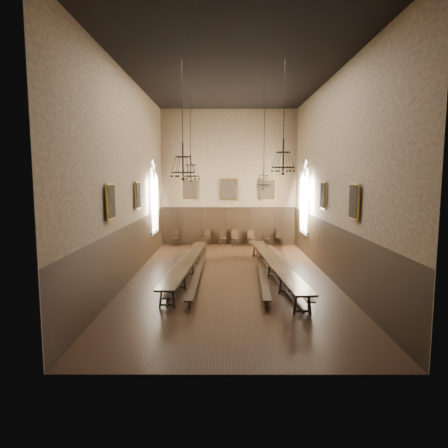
{
  "coord_description": "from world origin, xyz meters",
  "views": [
    {
      "loc": [
        -0.28,
        -17.82,
        4.6
      ],
      "look_at": [
        -0.31,
        1.5,
        2.28
      ],
      "focal_mm": 32.0,
      "sensor_mm": 36.0,
      "label": 1
    }
  ],
  "objects_px": {
    "chandelier_back_left": "(191,171)",
    "bench_right_inner": "(262,270)",
    "bench_left_inner": "(199,271)",
    "chair_4": "(235,241)",
    "chair_0": "(175,241)",
    "chair_3": "(223,241)",
    "table_right": "(274,269)",
    "chair_6": "(266,241)",
    "bench_right_outer": "(285,270)",
    "chandelier_front_left": "(183,166)",
    "chair_2": "(207,241)",
    "chandelier_back_right": "(264,177)",
    "chair_5": "(252,241)",
    "bench_left_outer": "(174,270)",
    "table_left": "(188,268)",
    "chair_7": "(279,241)",
    "chandelier_front_right": "(283,160)"
  },
  "relations": [
    {
      "from": "chair_5",
      "to": "chandelier_back_left",
      "type": "relative_size",
      "value": 0.22
    },
    {
      "from": "bench_right_inner",
      "to": "chandelier_front_right",
      "type": "height_order",
      "value": "chandelier_front_right"
    },
    {
      "from": "bench_left_inner",
      "to": "chair_0",
      "type": "distance_m",
      "value": 8.7
    },
    {
      "from": "bench_left_outer",
      "to": "chair_0",
      "type": "distance_m",
      "value": 8.32
    },
    {
      "from": "chair_2",
      "to": "chair_3",
      "type": "height_order",
      "value": "chair_2"
    },
    {
      "from": "chair_2",
      "to": "chair_6",
      "type": "xyz_separation_m",
      "value": [
        4.0,
        -0.02,
        -0.04
      ]
    },
    {
      "from": "table_right",
      "to": "chandelier_front_left",
      "type": "distance_m",
      "value": 6.31
    },
    {
      "from": "table_right",
      "to": "chandelier_back_left",
      "type": "distance_m",
      "value": 6.63
    },
    {
      "from": "table_right",
      "to": "chair_2",
      "type": "relative_size",
      "value": 10.38
    },
    {
      "from": "chair_0",
      "to": "chair_4",
      "type": "distance_m",
      "value": 3.98
    },
    {
      "from": "chair_4",
      "to": "chandelier_back_left",
      "type": "bearing_deg",
      "value": -121.57
    },
    {
      "from": "table_left",
      "to": "table_right",
      "type": "distance_m",
      "value": 3.98
    },
    {
      "from": "bench_left_inner",
      "to": "chandelier_front_left",
      "type": "height_order",
      "value": "chandelier_front_left"
    },
    {
      "from": "chair_2",
      "to": "chair_5",
      "type": "relative_size",
      "value": 1.03
    },
    {
      "from": "table_left",
      "to": "chandelier_front_right",
      "type": "relative_size",
      "value": 2.4
    },
    {
      "from": "bench_right_outer",
      "to": "chair_3",
      "type": "relative_size",
      "value": 11.05
    },
    {
      "from": "chair_3",
      "to": "chandelier_back_left",
      "type": "bearing_deg",
      "value": -99.86
    },
    {
      "from": "bench_left_inner",
      "to": "chandelier_back_right",
      "type": "distance_m",
      "value": 5.88
    },
    {
      "from": "chair_3",
      "to": "chair_4",
      "type": "xyz_separation_m",
      "value": [
        0.79,
        -0.08,
        0.03
      ]
    },
    {
      "from": "bench_right_outer",
      "to": "chair_0",
      "type": "height_order",
      "value": "chair_0"
    },
    {
      "from": "bench_right_outer",
      "to": "chair_0",
      "type": "distance_m",
      "value": 10.31
    },
    {
      "from": "chair_3",
      "to": "chair_4",
      "type": "distance_m",
      "value": 0.8
    },
    {
      "from": "chandelier_back_left",
      "to": "chandelier_back_right",
      "type": "height_order",
      "value": "same"
    },
    {
      "from": "chair_4",
      "to": "chandelier_back_right",
      "type": "relative_size",
      "value": 0.21
    },
    {
      "from": "chair_6",
      "to": "chair_7",
      "type": "relative_size",
      "value": 0.9
    },
    {
      "from": "bench_right_inner",
      "to": "chandelier_front_right",
      "type": "distance_m",
      "value": 5.5
    },
    {
      "from": "table_right",
      "to": "bench_left_inner",
      "type": "height_order",
      "value": "table_right"
    },
    {
      "from": "bench_left_inner",
      "to": "chair_2",
      "type": "bearing_deg",
      "value": 90.1
    },
    {
      "from": "chair_0",
      "to": "chair_4",
      "type": "xyz_separation_m",
      "value": [
        3.98,
        -0.0,
        0.0
      ]
    },
    {
      "from": "bench_left_outer",
      "to": "chair_6",
      "type": "relative_size",
      "value": 10.57
    },
    {
      "from": "chair_6",
      "to": "table_right",
      "type": "bearing_deg",
      "value": -80.72
    },
    {
      "from": "chandelier_front_left",
      "to": "chair_2",
      "type": "bearing_deg",
      "value": 87.67
    },
    {
      "from": "chair_4",
      "to": "chandelier_back_right",
      "type": "distance_m",
      "value": 7.38
    },
    {
      "from": "bench_left_outer",
      "to": "chair_3",
      "type": "bearing_deg",
      "value": 75.11
    },
    {
      "from": "table_left",
      "to": "chair_5",
      "type": "relative_size",
      "value": 10.17
    },
    {
      "from": "bench_right_inner",
      "to": "chair_6",
      "type": "xyz_separation_m",
      "value": [
        1.07,
        8.38,
        -0.02
      ]
    },
    {
      "from": "bench_right_inner",
      "to": "chandelier_back_left",
      "type": "height_order",
      "value": "chandelier_back_left"
    },
    {
      "from": "table_right",
      "to": "chandelier_back_left",
      "type": "height_order",
      "value": "chandelier_back_left"
    },
    {
      "from": "chair_2",
      "to": "chair_4",
      "type": "height_order",
      "value": "chair_4"
    },
    {
      "from": "chair_6",
      "to": "chandelier_back_left",
      "type": "distance_m",
      "value": 8.75
    },
    {
      "from": "table_right",
      "to": "chandelier_back_right",
      "type": "xyz_separation_m",
      "value": [
        -0.26,
        2.74,
        4.12
      ]
    },
    {
      "from": "bench_left_inner",
      "to": "chair_0",
      "type": "xyz_separation_m",
      "value": [
        -2.11,
        8.44,
        0.03
      ]
    },
    {
      "from": "table_left",
      "to": "bench_right_outer",
      "type": "distance_m",
      "value": 4.48
    },
    {
      "from": "bench_left_inner",
      "to": "bench_right_inner",
      "type": "xyz_separation_m",
      "value": [
        2.91,
        0.16,
        0.01
      ]
    },
    {
      "from": "chair_7",
      "to": "chandelier_front_right",
      "type": "distance_m",
      "value": 11.94
    },
    {
      "from": "table_right",
      "to": "bench_left_outer",
      "type": "bearing_deg",
      "value": 175.03
    },
    {
      "from": "chair_5",
      "to": "chandelier_back_right",
      "type": "distance_m",
      "value": 7.3
    },
    {
      "from": "bench_left_inner",
      "to": "chair_4",
      "type": "bearing_deg",
      "value": 77.5
    },
    {
      "from": "chair_2",
      "to": "chair_7",
      "type": "bearing_deg",
      "value": 19.9
    },
    {
      "from": "chandelier_back_left",
      "to": "bench_right_inner",
      "type": "bearing_deg",
      "value": -35.7
    }
  ]
}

